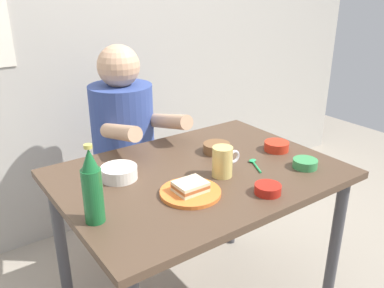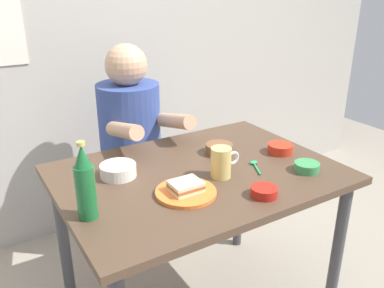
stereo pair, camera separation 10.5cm
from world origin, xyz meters
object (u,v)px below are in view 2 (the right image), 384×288
object	(u,v)px
beer_mug	(221,162)
dining_table	(198,192)
person_seated	(130,123)
rice_bowl_white	(118,170)
plate_orange	(186,192)
stool	(134,193)
sandwich	(186,186)
beer_bottle	(85,184)

from	to	relation	value
beer_mug	dining_table	bearing A→B (deg)	120.16
person_seated	rice_bowl_white	size ratio (longest dim) A/B	5.14
person_seated	plate_orange	xyz separation A→B (m)	(-0.11, -0.75, -0.02)
dining_table	stool	bearing A→B (deg)	92.45
dining_table	rice_bowl_white	world-z (taller)	rice_bowl_white
rice_bowl_white	dining_table	bearing A→B (deg)	-23.03
dining_table	rice_bowl_white	bearing A→B (deg)	156.97
stool	plate_orange	bearing A→B (deg)	-98.35
dining_table	sandwich	world-z (taller)	sandwich
rice_bowl_white	plate_orange	bearing A→B (deg)	-59.74
stool	sandwich	distance (m)	0.88
person_seated	sandwich	distance (m)	0.76
stool	beer_bottle	world-z (taller)	beer_bottle
beer_mug	rice_bowl_white	world-z (taller)	beer_mug
rice_bowl_white	sandwich	bearing A→B (deg)	-59.74
beer_bottle	rice_bowl_white	bearing A→B (deg)	49.51
sandwich	beer_bottle	size ratio (longest dim) A/B	0.42
person_seated	beer_mug	world-z (taller)	person_seated
stool	beer_bottle	size ratio (longest dim) A/B	1.72
dining_table	stool	size ratio (longest dim) A/B	2.44
stool	sandwich	xyz separation A→B (m)	(-0.11, -0.77, 0.42)
plate_orange	rice_bowl_white	bearing A→B (deg)	120.26
dining_table	beer_bottle	world-z (taller)	beer_bottle
dining_table	sandwich	size ratio (longest dim) A/B	10.00
stool	person_seated	bearing A→B (deg)	-90.00
stool	rice_bowl_white	bearing A→B (deg)	-117.55
stool	beer_mug	bearing A→B (deg)	-83.87
person_seated	beer_mug	bearing A→B (deg)	-83.77
sandwich	stool	bearing A→B (deg)	81.65
plate_orange	beer_bottle	bearing A→B (deg)	174.37
person_seated	beer_bottle	distance (m)	0.86
beer_mug	rice_bowl_white	distance (m)	0.40
plate_orange	rice_bowl_white	size ratio (longest dim) A/B	1.57
beer_mug	sandwich	bearing A→B (deg)	-165.16
sandwich	beer_mug	size ratio (longest dim) A/B	0.87
rice_bowl_white	stool	bearing A→B (deg)	62.45
dining_table	plate_orange	size ratio (longest dim) A/B	5.00
person_seated	plate_orange	size ratio (longest dim) A/B	3.27
person_seated	beer_bottle	bearing A→B (deg)	-122.36
stool	rice_bowl_white	distance (m)	0.71
person_seated	beer_bottle	xyz separation A→B (m)	(-0.46, -0.72, 0.09)
person_seated	sandwich	xyz separation A→B (m)	(-0.11, -0.75, 0.01)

